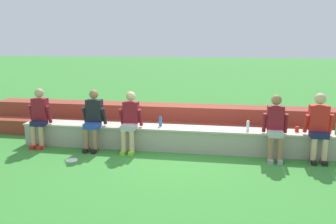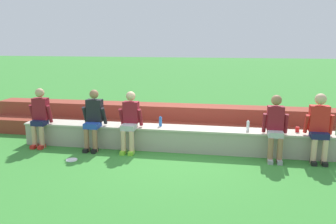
% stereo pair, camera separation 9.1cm
% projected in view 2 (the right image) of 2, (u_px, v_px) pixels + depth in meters
% --- Properties ---
extents(ground_plane, '(80.00, 80.00, 0.00)m').
position_uv_depth(ground_plane, '(177.00, 153.00, 7.62)').
color(ground_plane, '#388433').
extents(stone_seating_wall, '(7.33, 0.55, 0.53)m').
position_uv_depth(stone_seating_wall, '(179.00, 138.00, 7.81)').
color(stone_seating_wall, '#A8A08E').
rests_on(stone_seating_wall, ground).
extents(brick_bleachers, '(10.64, 1.24, 0.75)m').
position_uv_depth(brick_bleachers, '(185.00, 123.00, 9.00)').
color(brick_bleachers, maroon).
rests_on(brick_bleachers, ground).
extents(person_far_left, '(0.52, 0.47, 1.37)m').
position_uv_depth(person_far_left, '(40.00, 116.00, 7.99)').
color(person_far_left, tan).
rests_on(person_far_left, ground).
extents(person_left_of_center, '(0.54, 0.56, 1.36)m').
position_uv_depth(person_left_of_center, '(93.00, 118.00, 7.78)').
color(person_left_of_center, '#996B4C').
rests_on(person_left_of_center, ground).
extents(person_center, '(0.52, 0.59, 1.34)m').
position_uv_depth(person_center, '(130.00, 120.00, 7.65)').
color(person_center, '#DBAD89').
rests_on(person_center, ground).
extents(person_right_of_center, '(0.51, 0.54, 1.36)m').
position_uv_depth(person_right_of_center, '(275.00, 126.00, 7.07)').
color(person_right_of_center, '#996B4C').
rests_on(person_right_of_center, ground).
extents(person_far_right, '(0.56, 0.52, 1.41)m').
position_uv_depth(person_far_right, '(319.00, 125.00, 6.96)').
color(person_far_right, '#DBAD89').
rests_on(person_far_right, ground).
extents(water_bottle_near_left, '(0.06, 0.06, 0.22)m').
position_uv_depth(water_bottle_near_left, '(248.00, 126.00, 7.47)').
color(water_bottle_near_left, silver).
rests_on(water_bottle_near_left, stone_seating_wall).
extents(water_bottle_center_gap, '(0.07, 0.07, 0.23)m').
position_uv_depth(water_bottle_center_gap, '(160.00, 122.00, 7.84)').
color(water_bottle_center_gap, blue).
rests_on(water_bottle_center_gap, stone_seating_wall).
extents(plastic_cup_middle, '(0.08, 0.08, 0.11)m').
position_uv_depth(plastic_cup_middle, '(297.00, 129.00, 7.36)').
color(plastic_cup_middle, red).
rests_on(plastic_cup_middle, stone_seating_wall).
extents(frisbee, '(0.24, 0.24, 0.02)m').
position_uv_depth(frisbee, '(72.00, 160.00, 7.17)').
color(frisbee, white).
rests_on(frisbee, ground).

